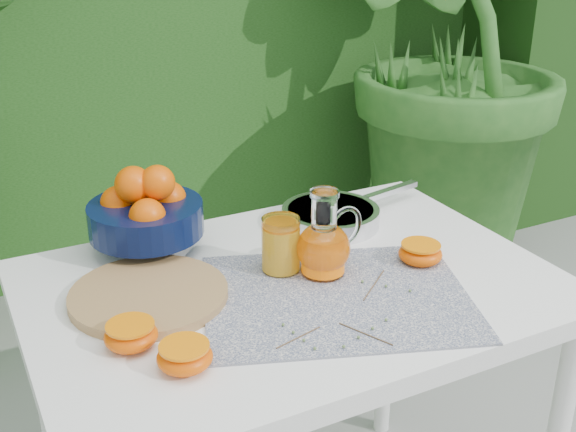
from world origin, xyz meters
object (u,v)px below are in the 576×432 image
fruit_bowl (145,211)px  saute_pan (332,215)px  juice_pitcher (324,245)px  white_table (293,318)px  cutting_board (149,295)px

fruit_bowl → saute_pan: bearing=-9.5°
saute_pan → fruit_bowl: bearing=170.5°
fruit_bowl → saute_pan: (0.41, -0.07, -0.06)m
juice_pitcher → fruit_bowl: bearing=135.5°
white_table → juice_pitcher: juice_pitcher is taller
fruit_bowl → white_table: bearing=-52.2°
white_table → cutting_board: size_ratio=3.43×
cutting_board → saute_pan: bearing=16.4°
white_table → juice_pitcher: bearing=-2.0°
fruit_bowl → juice_pitcher: size_ratio=1.61×
cutting_board → saute_pan: size_ratio=0.72×
cutting_board → white_table: bearing=-12.6°
fruit_bowl → saute_pan: fruit_bowl is taller
white_table → fruit_bowl: bearing=127.8°
cutting_board → juice_pitcher: size_ratio=1.68×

